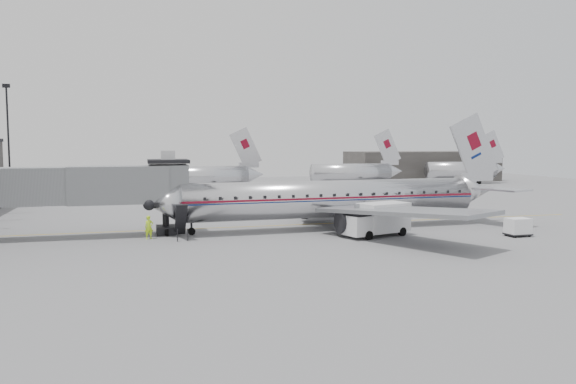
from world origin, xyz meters
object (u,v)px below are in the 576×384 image
airliner (338,199)px  baggage_cart_white (518,227)px  baggage_cart_navy (381,218)px  ramp_worker (149,227)px  service_van (377,219)px

airliner → baggage_cart_white: (12.93, -8.10, -1.90)m
baggage_cart_navy → baggage_cart_white: (9.13, -7.07, -0.15)m
baggage_cart_navy → ramp_worker: (-20.61, -0.57, -0.01)m
baggage_cart_white → service_van: bearing=162.5°
airliner → service_van: bearing=-75.1°
airliner → baggage_cart_white: airliner is taller
airliner → baggage_cart_navy: size_ratio=13.84×
baggage_cart_navy → baggage_cart_white: bearing=-43.4°
service_van → baggage_cart_white: size_ratio=3.15×
service_van → baggage_cart_navy: size_ratio=2.55×
baggage_cart_navy → airliner: bearing=159.3°
service_van → ramp_worker: 18.70m
airliner → service_van: airliner is taller
airliner → ramp_worker: airliner is taller
ramp_worker → baggage_cart_navy: bearing=-15.3°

